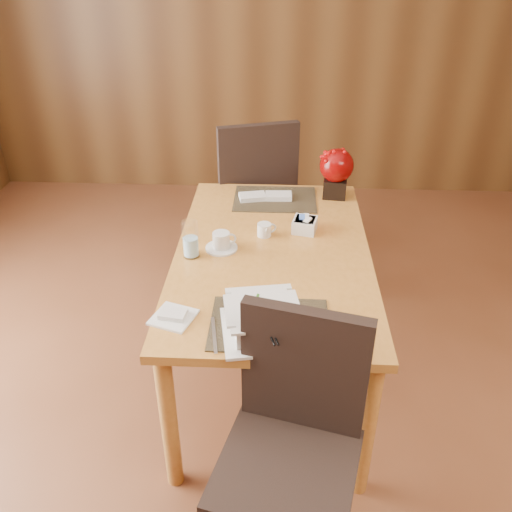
{
  "coord_description": "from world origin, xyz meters",
  "views": [
    {
      "loc": [
        0.03,
        -1.56,
        2.04
      ],
      "look_at": [
        -0.07,
        0.35,
        0.87
      ],
      "focal_mm": 38.0,
      "sensor_mm": 36.0,
      "label": 1
    }
  ],
  "objects_px": {
    "creamer_jug": "(264,230)",
    "bread_plate": "(173,317)",
    "water_glass": "(190,239)",
    "sugar_caddy": "(305,225)",
    "coffee_cup": "(221,242)",
    "soup_setting": "(262,320)",
    "far_chair": "(253,191)",
    "dining_table": "(272,268)",
    "berry_decor": "(336,170)",
    "near_chair": "(294,432)"
  },
  "relations": [
    {
      "from": "coffee_cup",
      "to": "bread_plate",
      "type": "xyz_separation_m",
      "value": [
        -0.13,
        -0.53,
        -0.03
      ]
    },
    {
      "from": "water_glass",
      "to": "berry_decor",
      "type": "relative_size",
      "value": 0.64
    },
    {
      "from": "dining_table",
      "to": "bread_plate",
      "type": "xyz_separation_m",
      "value": [
        -0.37,
        -0.53,
        0.1
      ]
    },
    {
      "from": "soup_setting",
      "to": "coffee_cup",
      "type": "bearing_deg",
      "value": 99.75
    },
    {
      "from": "coffee_cup",
      "to": "sugar_caddy",
      "type": "relative_size",
      "value": 1.35
    },
    {
      "from": "dining_table",
      "to": "near_chair",
      "type": "xyz_separation_m",
      "value": [
        0.09,
        -0.89,
        -0.1
      ]
    },
    {
      "from": "bread_plate",
      "to": "coffee_cup",
      "type": "bearing_deg",
      "value": 76.2
    },
    {
      "from": "berry_decor",
      "to": "near_chair",
      "type": "relative_size",
      "value": 0.28
    },
    {
      "from": "soup_setting",
      "to": "coffee_cup",
      "type": "xyz_separation_m",
      "value": [
        -0.21,
        0.6,
        -0.02
      ]
    },
    {
      "from": "dining_table",
      "to": "coffee_cup",
      "type": "height_order",
      "value": "coffee_cup"
    },
    {
      "from": "coffee_cup",
      "to": "creamer_jug",
      "type": "xyz_separation_m",
      "value": [
        0.19,
        0.14,
        -0.0
      ]
    },
    {
      "from": "soup_setting",
      "to": "creamer_jug",
      "type": "height_order",
      "value": "soup_setting"
    },
    {
      "from": "coffee_cup",
      "to": "water_glass",
      "type": "height_order",
      "value": "water_glass"
    },
    {
      "from": "water_glass",
      "to": "sugar_caddy",
      "type": "relative_size",
      "value": 1.56
    },
    {
      "from": "dining_table",
      "to": "far_chair",
      "type": "relative_size",
      "value": 1.39
    },
    {
      "from": "coffee_cup",
      "to": "berry_decor",
      "type": "bearing_deg",
      "value": 46.97
    },
    {
      "from": "water_glass",
      "to": "far_chair",
      "type": "bearing_deg",
      "value": 77.57
    },
    {
      "from": "coffee_cup",
      "to": "far_chair",
      "type": "height_order",
      "value": "far_chair"
    },
    {
      "from": "soup_setting",
      "to": "sugar_caddy",
      "type": "bearing_deg",
      "value": 67.58
    },
    {
      "from": "coffee_cup",
      "to": "soup_setting",
      "type": "bearing_deg",
      "value": -70.39
    },
    {
      "from": "coffee_cup",
      "to": "sugar_caddy",
      "type": "bearing_deg",
      "value": 26.19
    },
    {
      "from": "water_glass",
      "to": "bread_plate",
      "type": "xyz_separation_m",
      "value": [
        0.0,
        -0.46,
        -0.08
      ]
    },
    {
      "from": "dining_table",
      "to": "soup_setting",
      "type": "distance_m",
      "value": 0.62
    },
    {
      "from": "water_glass",
      "to": "far_chair",
      "type": "height_order",
      "value": "far_chair"
    },
    {
      "from": "soup_setting",
      "to": "sugar_caddy",
      "type": "distance_m",
      "value": 0.81
    },
    {
      "from": "water_glass",
      "to": "sugar_caddy",
      "type": "xyz_separation_m",
      "value": [
        0.52,
        0.26,
        -0.05
      ]
    },
    {
      "from": "near_chair",
      "to": "far_chair",
      "type": "relative_size",
      "value": 0.92
    },
    {
      "from": "coffee_cup",
      "to": "far_chair",
      "type": "bearing_deg",
      "value": 84.31
    },
    {
      "from": "near_chair",
      "to": "far_chair",
      "type": "height_order",
      "value": "far_chair"
    },
    {
      "from": "berry_decor",
      "to": "soup_setting",
      "type": "bearing_deg",
      "value": -106.32
    },
    {
      "from": "coffee_cup",
      "to": "near_chair",
      "type": "distance_m",
      "value": 0.98
    },
    {
      "from": "far_chair",
      "to": "dining_table",
      "type": "bearing_deg",
      "value": 80.86
    },
    {
      "from": "soup_setting",
      "to": "far_chair",
      "type": "xyz_separation_m",
      "value": [
        -0.12,
        1.56,
        -0.2
      ]
    },
    {
      "from": "soup_setting",
      "to": "bread_plate",
      "type": "bearing_deg",
      "value": 158.63
    },
    {
      "from": "creamer_jug",
      "to": "sugar_caddy",
      "type": "relative_size",
      "value": 0.79
    },
    {
      "from": "sugar_caddy",
      "to": "bread_plate",
      "type": "distance_m",
      "value": 0.89
    },
    {
      "from": "dining_table",
      "to": "soup_setting",
      "type": "relative_size",
      "value": 4.42
    },
    {
      "from": "creamer_jug",
      "to": "near_chair",
      "type": "relative_size",
      "value": 0.09
    },
    {
      "from": "soup_setting",
      "to": "coffee_cup",
      "type": "relative_size",
      "value": 2.26
    },
    {
      "from": "far_chair",
      "to": "berry_decor",
      "type": "bearing_deg",
      "value": 126.06
    },
    {
      "from": "coffee_cup",
      "to": "near_chair",
      "type": "xyz_separation_m",
      "value": [
        0.33,
        -0.89,
        -0.23
      ]
    },
    {
      "from": "soup_setting",
      "to": "near_chair",
      "type": "distance_m",
      "value": 0.4
    },
    {
      "from": "coffee_cup",
      "to": "creamer_jug",
      "type": "bearing_deg",
      "value": 35.21
    },
    {
      "from": "bread_plate",
      "to": "water_glass",
      "type": "bearing_deg",
      "value": 90.0
    },
    {
      "from": "berry_decor",
      "to": "sugar_caddy",
      "type": "bearing_deg",
      "value": -113.09
    },
    {
      "from": "soup_setting",
      "to": "sugar_caddy",
      "type": "xyz_separation_m",
      "value": [
        0.18,
        0.79,
        -0.03
      ]
    },
    {
      "from": "dining_table",
      "to": "coffee_cup",
      "type": "relative_size",
      "value": 9.99
    },
    {
      "from": "far_chair",
      "to": "water_glass",
      "type": "bearing_deg",
      "value": 59.91
    },
    {
      "from": "creamer_jug",
      "to": "bread_plate",
      "type": "bearing_deg",
      "value": -137.38
    },
    {
      "from": "far_chair",
      "to": "coffee_cup",
      "type": "bearing_deg",
      "value": 66.65
    }
  ]
}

